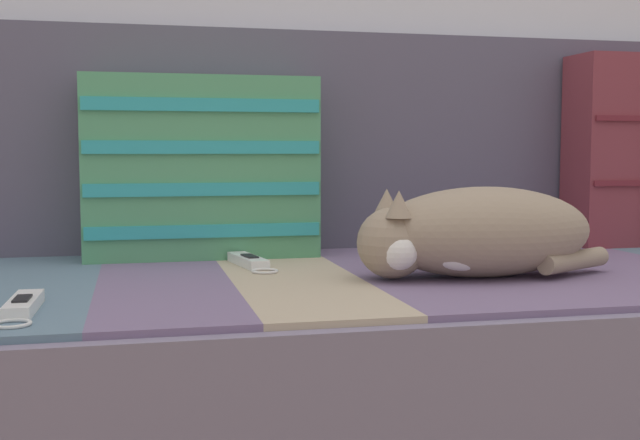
# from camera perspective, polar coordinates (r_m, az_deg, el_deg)

# --- Properties ---
(couch) EXTENTS (2.11, 0.92, 0.41)m
(couch) POSITION_cam_1_polar(r_m,az_deg,el_deg) (1.55, 5.85, -11.10)
(couch) COLOR brown
(couch) RESTS_ON ground_plane
(sofa_backrest) EXTENTS (2.07, 0.14, 0.48)m
(sofa_backrest) POSITION_cam_1_polar(r_m,az_deg,el_deg) (1.86, 2.07, 5.60)
(sofa_backrest) COLOR #514C60
(sofa_backrest) RESTS_ON couch
(throw_pillow_striped) EXTENTS (0.47, 0.14, 0.37)m
(throw_pillow_striped) POSITION_cam_1_polar(r_m,az_deg,el_deg) (1.66, -8.43, 3.70)
(throw_pillow_striped) COLOR #4C9366
(throw_pillow_striped) RESTS_ON couch
(sleeping_cat) EXTENTS (0.47, 0.19, 0.16)m
(sleeping_cat) POSITION_cam_1_polar(r_m,az_deg,el_deg) (1.40, 10.70, -0.99)
(sleeping_cat) COLOR gray
(sleeping_cat) RESTS_ON couch
(game_remote_near) EXTENTS (0.08, 0.20, 0.02)m
(game_remote_near) POSITION_cam_1_polar(r_m,az_deg,el_deg) (1.53, -5.06, -2.95)
(game_remote_near) COLOR white
(game_remote_near) RESTS_ON couch
(game_remote_far) EXTENTS (0.05, 0.19, 0.02)m
(game_remote_far) POSITION_cam_1_polar(r_m,az_deg,el_deg) (1.16, -20.38, -5.75)
(game_remote_far) COLOR white
(game_remote_far) RESTS_ON couch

